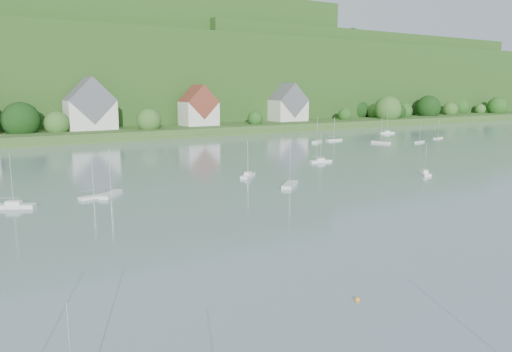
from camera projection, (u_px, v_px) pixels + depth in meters
The scene contains 7 objects.
far_shore_strip at pixel (69, 132), 176.21m from camera, with size 600.00×60.00×3.00m, color #31511E.
forested_ridge at pixel (38, 76), 230.05m from camera, with size 620.00×181.22×69.89m.
village_building_2 at pixel (90, 108), 167.22m from camera, with size 16.00×11.44×18.00m.
village_building_3 at pixel (199, 109), 186.43m from camera, with size 13.00×10.40×15.50m.
village_building_4 at pixel (288, 106), 213.08m from camera, with size 15.00×10.40×16.50m.
mooring_buoy_3 at pixel (357, 301), 38.89m from camera, with size 0.44×0.44×0.44m, color orange.
far_sailboat_cluster at pixel (213, 161), 112.26m from camera, with size 195.31×76.55×8.53m.
Camera 1 is at (-35.30, 14.50, 16.70)m, focal length 34.17 mm.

